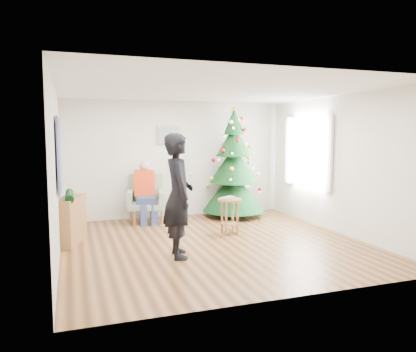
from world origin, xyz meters
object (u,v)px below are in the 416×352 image
object	(u,v)px
christmas_tree	(234,167)
stool	(230,216)
standing_man	(178,196)
console	(70,220)
armchair	(146,205)

from	to	relation	value
christmas_tree	stool	world-z (taller)	christmas_tree
standing_man	console	bearing A→B (deg)	54.01
console	standing_man	bearing A→B (deg)	-24.28
armchair	standing_man	bearing A→B (deg)	-76.31
christmas_tree	armchair	bearing A→B (deg)	178.12
christmas_tree	console	world-z (taller)	christmas_tree
stool	christmas_tree	bearing A→B (deg)	64.95
armchair	console	bearing A→B (deg)	-127.53
console	christmas_tree	bearing A→B (deg)	35.44
stool	console	world-z (taller)	console
standing_man	console	distance (m)	2.14
armchair	standing_man	xyz separation A→B (m)	(0.03, -2.62, 0.57)
christmas_tree	stool	size ratio (longest dim) A/B	3.79
stool	console	distance (m)	2.84
armchair	stool	bearing A→B (deg)	-37.30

